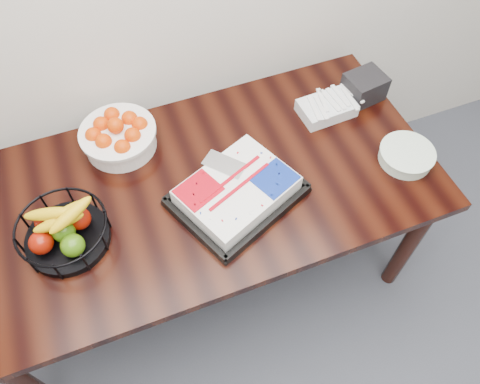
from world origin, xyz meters
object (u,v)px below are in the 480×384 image
object	(u,v)px
napkin_box	(364,87)
plate_stack	(406,156)
tangerine_bowl	(118,132)
fruit_basket	(64,231)
table	(202,196)
cake_tray	(237,191)

from	to	relation	value
napkin_box	plate_stack	bearing A→B (deg)	-92.81
tangerine_bowl	fruit_basket	world-z (taller)	tangerine_bowl
table	napkin_box	distance (m)	0.83
table	plate_stack	world-z (taller)	plate_stack
cake_tray	fruit_basket	distance (m)	0.61
fruit_basket	napkin_box	size ratio (longest dim) A/B	1.98
tangerine_bowl	plate_stack	world-z (taller)	tangerine_bowl
cake_tray	fruit_basket	xyz separation A→B (m)	(-0.61, 0.05, 0.03)
tangerine_bowl	plate_stack	size ratio (longest dim) A/B	1.40
table	tangerine_bowl	bearing A→B (deg)	128.81
cake_tray	tangerine_bowl	world-z (taller)	tangerine_bowl
tangerine_bowl	napkin_box	size ratio (longest dim) A/B	1.91
tangerine_bowl	fruit_basket	bearing A→B (deg)	-127.26
fruit_basket	plate_stack	world-z (taller)	fruit_basket
fruit_basket	napkin_box	distance (m)	1.33
cake_tray	tangerine_bowl	size ratio (longest dim) A/B	1.81
tangerine_bowl	cake_tray	bearing A→B (deg)	-49.64
table	cake_tray	world-z (taller)	cake_tray
fruit_basket	plate_stack	xyz separation A→B (m)	(1.29, -0.12, -0.04)
plate_stack	tangerine_bowl	bearing A→B (deg)	155.11
cake_tray	table	bearing A→B (deg)	134.16
fruit_basket	table	bearing A→B (deg)	7.13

